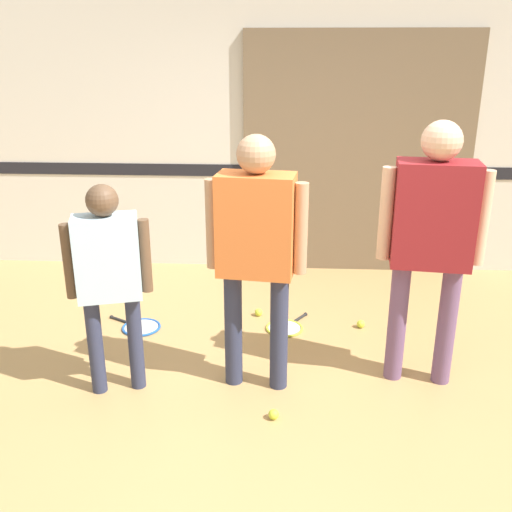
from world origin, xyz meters
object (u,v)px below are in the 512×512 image
person_instructor (256,239)px  tennis_ball_by_spare_racket (259,312)px  person_student_left (108,268)px  person_student_right (432,229)px  tennis_ball_stray_left (361,324)px  racket_spare_on_floor (285,327)px  racket_second_spare (140,327)px  tennis_ball_near_instructor (274,414)px

person_instructor → tennis_ball_by_spare_racket: size_ratio=25.89×
person_student_left → person_student_right: 2.07m
person_student_left → tennis_ball_stray_left: bearing=13.9°
racket_spare_on_floor → tennis_ball_stray_left: 0.63m
racket_second_spare → tennis_ball_stray_left: 1.84m
person_student_left → tennis_ball_by_spare_racket: size_ratio=21.50×
person_student_left → tennis_ball_stray_left: (1.75, 1.00, -0.84)m
racket_spare_on_floor → tennis_ball_near_instructor: bearing=-149.0°
racket_second_spare → tennis_ball_near_instructor: bearing=163.9°
racket_spare_on_floor → tennis_ball_near_instructor: tennis_ball_near_instructor is taller
racket_second_spare → tennis_ball_near_instructor: size_ratio=8.16×
tennis_ball_by_spare_racket → racket_spare_on_floor: bearing=-43.9°
tennis_ball_near_instructor → tennis_ball_stray_left: 1.46m
racket_second_spare → person_student_right: bearing=-167.2°
tennis_ball_near_instructor → tennis_ball_by_spare_racket: size_ratio=1.00×
tennis_ball_by_spare_racket → person_instructor: bearing=-87.9°
person_instructor → tennis_ball_by_spare_racket: bearing=99.2°
person_instructor → tennis_ball_stray_left: 1.58m
person_student_left → racket_second_spare: size_ratio=2.63×
person_instructor → racket_spare_on_floor: (0.20, 0.83, -1.05)m
person_student_left → person_student_right: person_student_right is taller
person_student_right → racket_spare_on_floor: (-0.92, 0.71, -1.09)m
person_instructor → person_student_right: size_ratio=0.96×
person_student_left → tennis_ball_near_instructor: (1.06, -0.29, -0.84)m
person_student_right → racket_second_spare: size_ratio=3.31×
person_student_left → person_student_right: bearing=-9.1°
tennis_ball_by_spare_racket → tennis_ball_stray_left: size_ratio=1.00×
tennis_ball_stray_left → person_instructor: bearing=-132.8°
tennis_ball_by_spare_racket → person_student_right: bearing=-38.8°
person_instructor → racket_second_spare: person_instructor is taller
racket_spare_on_floor → tennis_ball_by_spare_racket: size_ratio=7.59×
person_instructor → person_student_right: 1.13m
tennis_ball_stray_left → racket_second_spare: bearing=-176.6°
person_student_left → tennis_ball_by_spare_racket: (0.89, 1.17, -0.84)m
person_student_right → racket_second_spare: 2.48m
person_student_left → tennis_ball_by_spare_racket: person_student_left is taller
racket_second_spare → tennis_ball_by_spare_racket: bearing=-134.0°
person_student_left → tennis_ball_near_instructor: bearing=-30.9°
person_instructor → racket_spare_on_floor: person_instructor is taller
person_student_right → racket_spare_on_floor: 1.60m
tennis_ball_by_spare_racket → tennis_ball_stray_left: bearing=-11.5°
person_student_left → tennis_ball_near_instructor: 1.39m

